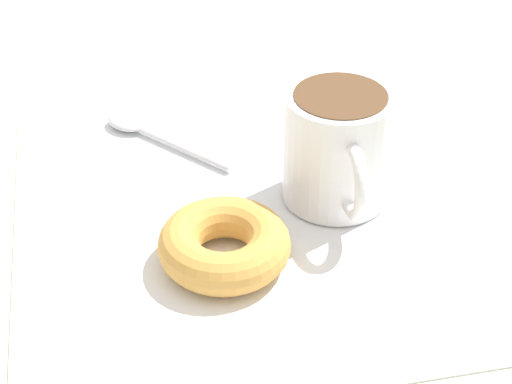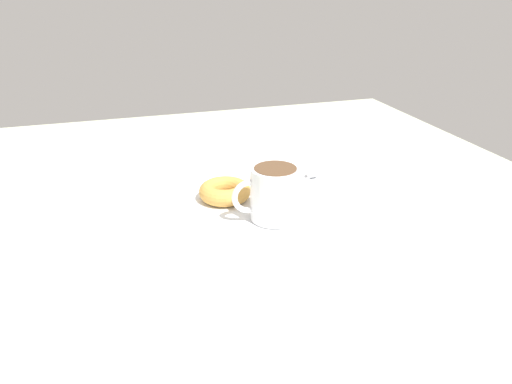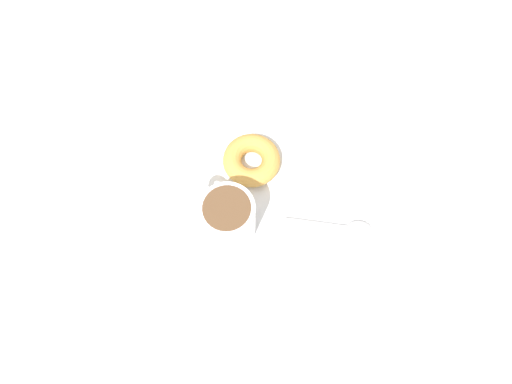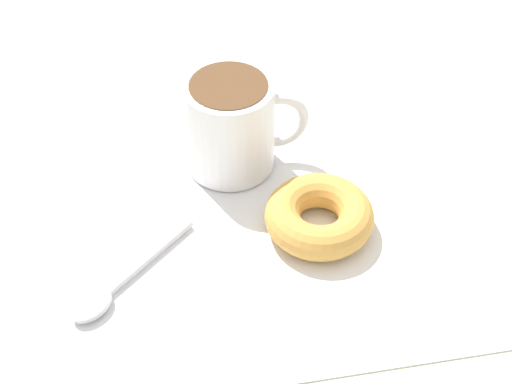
{
  "view_description": "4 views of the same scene",
  "coord_description": "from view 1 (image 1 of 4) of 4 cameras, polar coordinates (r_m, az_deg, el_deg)",
  "views": [
    {
      "loc": [
        8.08,
        45.22,
        38.18
      ],
      "look_at": [
        -1.73,
        -2.95,
        2.3
      ],
      "focal_mm": 60.0,
      "sensor_mm": 36.0,
      "label": 1
    },
    {
      "loc": [
        -74.98,
        19.86,
        36.73
      ],
      "look_at": [
        -1.73,
        -2.95,
        2.3
      ],
      "focal_mm": 35.0,
      "sensor_mm": 36.0,
      "label": 2
    },
    {
      "loc": [
        -20.19,
        -24.35,
        71.3
      ],
      "look_at": [
        -1.73,
        -2.95,
        2.3
      ],
      "focal_mm": 35.0,
      "sensor_mm": 36.0,
      "label": 3
    },
    {
      "loc": [
        47.81,
        -11.92,
        51.7
      ],
      "look_at": [
        -1.73,
        -2.95,
        2.3
      ],
      "focal_mm": 60.0,
      "sensor_mm": 36.0,
      "label": 4
    }
  ],
  "objects": [
    {
      "name": "napkin",
      "position": [
        0.62,
        -0.0,
        -1.6
      ],
      "size": [
        34.46,
        34.46,
        0.3
      ],
      "primitive_type": "cube",
      "rotation": [
        0.0,
        0.0,
        -0.0
      ],
      "color": "white",
      "rests_on": "ground_plane"
    },
    {
      "name": "donut",
      "position": [
        0.57,
        -2.13,
        -3.51
      ],
      "size": [
        8.93,
        8.93,
        2.9
      ],
      "primitive_type": "torus",
      "color": "gold",
      "rests_on": "napkin"
    },
    {
      "name": "spoon",
      "position": [
        0.72,
        -7.65,
        4.18
      ],
      "size": [
        9.67,
        10.74,
        0.9
      ],
      "color": "silver",
      "rests_on": "napkin"
    },
    {
      "name": "coffee_cup",
      "position": [
        0.62,
        5.5,
        3.01
      ],
      "size": [
        7.79,
        11.1,
        8.56
      ],
      "color": "white",
      "rests_on": "napkin"
    },
    {
      "name": "ground_plane",
      "position": [
        0.6,
        -1.05,
        -4.34
      ],
      "size": [
        120.0,
        120.0,
        2.0
      ],
      "primitive_type": "cube",
      "color": "beige"
    }
  ]
}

